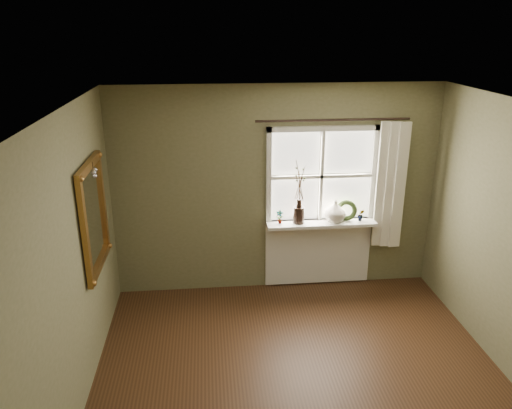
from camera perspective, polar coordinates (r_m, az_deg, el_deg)
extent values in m
plane|color=#3C2312|center=(4.85, 6.05, -22.04)|extent=(4.50, 4.50, 0.00)
plane|color=silver|center=(3.67, 7.53, 9.77)|extent=(4.50, 4.50, 0.00)
cube|color=#6B6A46|center=(6.19, 2.28, 1.69)|extent=(4.00, 0.10, 2.60)
cube|color=#6B6A46|center=(4.20, -22.20, -9.16)|extent=(0.10, 4.50, 2.60)
cube|color=white|center=(6.35, 7.25, -1.90)|extent=(1.36, 0.06, 0.06)
cube|color=white|center=(6.01, 7.74, 8.59)|extent=(1.36, 0.06, 0.06)
cube|color=white|center=(6.04, 1.47, 3.05)|extent=(0.06, 0.06, 1.24)
cube|color=white|center=(6.33, 13.24, 3.31)|extent=(0.06, 0.06, 1.24)
cube|color=white|center=(6.16, 7.49, 3.20)|extent=(1.24, 0.05, 0.04)
cube|color=white|center=(6.16, 7.49, 3.20)|extent=(0.04, 0.05, 1.12)
cube|color=white|center=(6.04, 4.54, 5.88)|extent=(0.59, 0.01, 0.53)
cube|color=white|center=(6.18, 10.51, 5.94)|extent=(0.59, 0.01, 0.53)
cube|color=white|center=(6.21, 4.39, 0.59)|extent=(0.59, 0.01, 0.53)
cube|color=white|center=(6.35, 10.18, 0.77)|extent=(0.59, 0.01, 0.53)
cube|color=white|center=(6.26, 7.46, -2.16)|extent=(1.36, 0.26, 0.04)
cube|color=white|center=(6.53, 7.07, -5.37)|extent=(1.36, 0.04, 0.88)
cylinder|color=black|center=(6.15, 4.90, -1.20)|extent=(0.16, 0.16, 0.21)
imported|color=beige|center=(6.24, 9.05, -0.75)|extent=(0.29, 0.29, 0.27)
torus|color=#2C3E1B|center=(6.33, 10.29, -0.89)|extent=(0.28, 0.18, 0.27)
imported|color=#2C3E1B|center=(6.12, 2.72, -1.45)|extent=(0.10, 0.08, 0.17)
imported|color=#2C3E1B|center=(6.35, 11.91, -1.16)|extent=(0.10, 0.09, 0.15)
cube|color=#ECE6CC|center=(6.35, 15.04, 2.11)|extent=(0.36, 0.12, 1.59)
cylinder|color=black|center=(5.97, 8.85, 9.52)|extent=(1.84, 0.03, 0.03)
cube|color=white|center=(5.17, -18.10, -1.30)|extent=(0.02, 0.77, 0.95)
cube|color=olive|center=(5.01, -18.61, 4.20)|extent=(0.05, 0.93, 0.08)
cube|color=olive|center=(5.37, -17.40, -6.43)|extent=(0.05, 0.93, 0.08)
cube|color=olive|center=(4.78, -18.98, -3.14)|extent=(0.05, 0.08, 0.95)
cube|color=olive|center=(5.56, -17.13, 0.29)|extent=(0.05, 0.08, 0.95)
sphere|color=silver|center=(4.99, -18.05, 3.48)|extent=(0.04, 0.04, 0.04)
sphere|color=silver|center=(5.03, -17.93, 3.14)|extent=(0.04, 0.04, 0.04)
sphere|color=silver|center=(5.04, -17.93, 3.78)|extent=(0.04, 0.04, 0.04)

